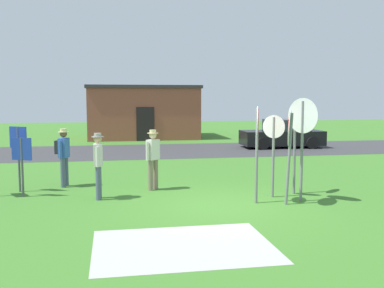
{
  "coord_description": "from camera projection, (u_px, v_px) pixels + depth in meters",
  "views": [
    {
      "loc": [
        -2.61,
        -10.44,
        2.63
      ],
      "look_at": [
        -0.28,
        2.35,
        1.3
      ],
      "focal_mm": 41.73,
      "sensor_mm": 36.0,
      "label": 1
    }
  ],
  "objects": [
    {
      "name": "parked_car_on_street",
      "position": [
        283.0,
        135.0,
        23.93
      ],
      "size": [
        4.36,
        2.12,
        1.51
      ],
      "color": "black",
      "rests_on": "ground"
    },
    {
      "name": "concrete_path",
      "position": [
        183.0,
        246.0,
        7.98
      ],
      "size": [
        3.2,
        2.4,
        0.01
      ],
      "primitive_type": "cube",
      "color": "#ADAAA3",
      "rests_on": "ground"
    },
    {
      "name": "stop_sign_rear_left",
      "position": [
        274.0,
        143.0,
        11.81
      ],
      "size": [
        0.48,
        0.41,
        2.19
      ],
      "color": "slate",
      "rests_on": "ground"
    },
    {
      "name": "stop_sign_leaning_left",
      "position": [
        295.0,
        134.0,
        12.2
      ],
      "size": [
        0.47,
        0.51,
        2.49
      ],
      "color": "slate",
      "rests_on": "ground"
    },
    {
      "name": "building_background",
      "position": [
        142.0,
        112.0,
        30.06
      ],
      "size": [
        7.25,
        5.49,
        3.46
      ],
      "color": "brown",
      "rests_on": "ground"
    },
    {
      "name": "info_panel_rightmost",
      "position": [
        22.0,
        156.0,
        11.86
      ],
      "size": [
        0.55,
        0.28,
        1.59
      ],
      "color": "#4C4C51",
      "rests_on": "ground"
    },
    {
      "name": "info_panel_leftmost",
      "position": [
        18.0,
        147.0,
        12.48
      ],
      "size": [
        0.52,
        0.35,
        1.85
      ],
      "color": "#4C4C51",
      "rests_on": "ground"
    },
    {
      "name": "ground_plane",
      "position": [
        220.0,
        206.0,
        10.96
      ],
      "size": [
        80.0,
        80.0,
        0.0
      ],
      "primitive_type": "plane",
      "color": "#3D7528"
    },
    {
      "name": "stop_sign_far_back",
      "position": [
        257.0,
        138.0,
        11.1
      ],
      "size": [
        0.22,
        0.68,
        2.43
      ],
      "color": "slate",
      "rests_on": "ground"
    },
    {
      "name": "person_in_dark_shirt",
      "position": [
        98.0,
        162.0,
        11.6
      ],
      "size": [
        0.32,
        0.57,
        1.74
      ],
      "color": "#4C5670",
      "rests_on": "ground"
    },
    {
      "name": "person_holding_notes",
      "position": [
        63.0,
        153.0,
        13.26
      ],
      "size": [
        0.43,
        0.55,
        1.74
      ],
      "color": "#4C5670",
      "rests_on": "ground"
    },
    {
      "name": "stop_sign_rear_right",
      "position": [
        302.0,
        130.0,
        11.27
      ],
      "size": [
        0.47,
        0.77,
        2.64
      ],
      "color": "slate",
      "rests_on": "ground"
    },
    {
      "name": "person_near_signs",
      "position": [
        153.0,
        156.0,
        12.8
      ],
      "size": [
        0.44,
        0.42,
        1.74
      ],
      "color": "#7A6B56",
      "rests_on": "ground"
    },
    {
      "name": "street_asphalt",
      "position": [
        164.0,
        151.0,
        22.52
      ],
      "size": [
        60.0,
        6.4,
        0.01
      ],
      "primitive_type": "cube",
      "color": "#38383A",
      "rests_on": "ground"
    },
    {
      "name": "stop_sign_low_front",
      "position": [
        289.0,
        139.0,
        10.94
      ],
      "size": [
        0.44,
        0.82,
        2.36
      ],
      "color": "slate",
      "rests_on": "ground"
    }
  ]
}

